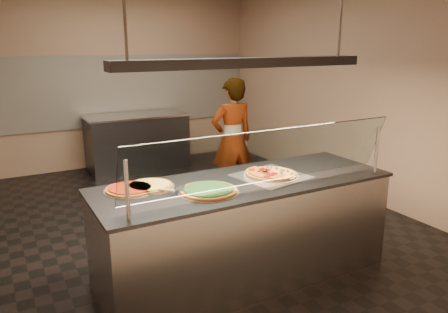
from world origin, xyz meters
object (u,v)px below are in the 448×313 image
pizza_spinach (208,190)px  worker (232,140)px  half_pizza_pepperoni (260,174)px  pizza_tomato (130,189)px  sneeze_guard (268,157)px  pizza_cheese (149,185)px  perforated_tray (271,176)px  pizza_spatula (173,189)px  serving_counter (244,229)px  heat_lamp_housing (246,63)px  half_pizza_sausage (281,172)px  prep_table (138,142)px

pizza_spinach → worker: bearing=55.7°
half_pizza_pepperoni → pizza_tomato: bearing=168.2°
pizza_tomato → worker: worker is taller
worker → sneeze_guard: bearing=68.8°
pizza_cheese → worker: 2.36m
pizza_spinach → pizza_cheese: size_ratio=1.19×
perforated_tray → pizza_tomato: size_ratio=1.55×
pizza_spatula → half_pizza_pepperoni: bearing=-1.4°
serving_counter → heat_lamp_housing: (0.00, 0.00, 1.48)m
perforated_tray → pizza_tomato: pizza_tomato is taller
perforated_tray → half_pizza_sausage: half_pizza_sausage is taller
pizza_tomato → half_pizza_pepperoni: bearing=-11.8°
half_pizza_pepperoni → heat_lamp_housing: heat_lamp_housing is taller
sneeze_guard → pizza_cheese: (-0.80, 0.58, -0.28)m
prep_table → serving_counter: bearing=-93.8°
pizza_spinach → worker: 2.39m
half_pizza_pepperoni → pizza_tomato: half_pizza_pepperoni is taller
pizza_tomato → prep_table: 3.92m
pizza_spatula → worker: worker is taller
half_pizza_pepperoni → pizza_tomato: (-1.13, 0.24, -0.02)m
sneeze_guard → half_pizza_pepperoni: sneeze_guard is taller
pizza_spatula → worker: (1.60, 1.83, -0.13)m
serving_counter → sneeze_guard: 0.83m
prep_table → pizza_cheese: bearing=-106.0°
prep_table → worker: (0.66, -2.08, 0.37)m
perforated_tray → serving_counter: bearing=178.8°
serving_counter → perforated_tray: (0.27, -0.01, 0.47)m
pizza_spinach → prep_table: size_ratio=0.30×
prep_table → worker: size_ratio=1.00×
half_pizza_sausage → pizza_cheese: size_ratio=1.21×
heat_lamp_housing → sneeze_guard: bearing=-90.0°
pizza_tomato → heat_lamp_housing: 1.42m
pizza_spinach → pizza_cheese: bearing=136.7°
half_pizza_pepperoni → perforated_tray: bearing=-0.0°
sneeze_guard → half_pizza_sausage: (0.39, 0.34, -0.27)m
pizza_tomato → pizza_spinach: bearing=-32.7°
prep_table → heat_lamp_housing: 4.20m
pizza_spinach → prep_table: bearing=80.5°
worker → heat_lamp_housing: size_ratio=0.73×
perforated_tray → worker: worker is taller
pizza_tomato → pizza_spatula: 0.37m
sneeze_guard → pizza_tomato: size_ratio=5.67×
serving_counter → pizza_spatula: pizza_spatula is taller
pizza_spinach → worker: size_ratio=0.30×
half_pizza_sausage → pizza_cheese: bearing=168.5°
half_pizza_sausage → prep_table: size_ratio=0.30×
pizza_spinach → pizza_cheese: 0.52m
pizza_cheese → prep_table: (1.06, 3.69, -0.48)m
sneeze_guard → perforated_tray: 0.52m
serving_counter → prep_table: (0.26, 3.93, 0.00)m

